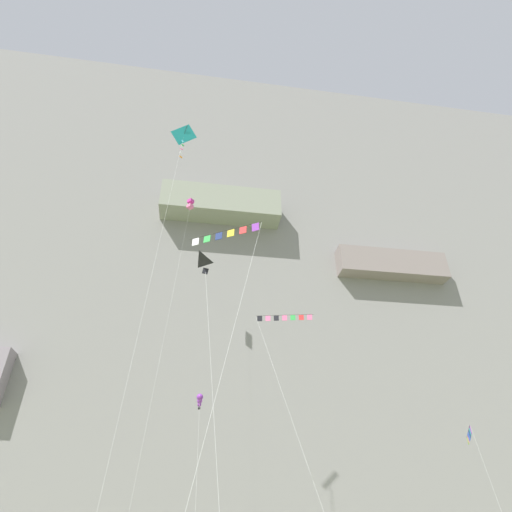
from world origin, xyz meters
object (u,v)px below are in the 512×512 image
at_px(kite_banner_high_center, 224,247).
at_px(kite_banner_far_left, 470,437).
at_px(kite_diamond_mid_right, 183,139).
at_px(kite_box_high_right, 190,206).
at_px(kite_delta_upper_left, 213,275).
at_px(kite_banner_far_right, 286,327).
at_px(kite_windsock_near_cliff, 200,401).

relative_size(kite_banner_high_center, kite_banner_far_left, 1.66).
height_order(kite_diamond_mid_right, kite_box_high_right, kite_diamond_mid_right).
relative_size(kite_diamond_mid_right, kite_banner_far_left, 4.07).
relative_size(kite_delta_upper_left, kite_box_high_right, 0.42).
height_order(kite_banner_far_right, kite_diamond_mid_right, kite_diamond_mid_right).
relative_size(kite_diamond_mid_right, kite_banner_high_center, 2.45).
bearing_deg(kite_banner_far_right, kite_box_high_right, 127.33).
bearing_deg(kite_delta_upper_left, kite_banner_far_right, 51.23).
bearing_deg(kite_delta_upper_left, kite_banner_far_left, 31.59).
bearing_deg(kite_banner_far_right, kite_delta_upper_left, -128.77).
bearing_deg(kite_delta_upper_left, kite_diamond_mid_right, 114.55).
height_order(kite_box_high_right, kite_windsock_near_cliff, kite_box_high_right).
xyz_separation_m(kite_delta_upper_left, kite_banner_far_left, (22.90, 14.08, -5.89)).
bearing_deg(kite_box_high_right, kite_banner_far_right, -52.67).
height_order(kite_box_high_right, kite_banner_high_center, kite_box_high_right).
height_order(kite_diamond_mid_right, kite_banner_high_center, kite_diamond_mid_right).
bearing_deg(kite_banner_far_right, kite_banner_high_center, -115.64).
xyz_separation_m(kite_diamond_mid_right, kite_box_high_right, (0.78, 10.66, 0.43)).
xyz_separation_m(kite_box_high_right, kite_banner_high_center, (3.12, -22.59, -20.69)).
height_order(kite_banner_high_center, kite_banner_far_left, kite_banner_high_center).
distance_m(kite_windsock_near_cliff, kite_banner_far_left, 23.38).
distance_m(kite_delta_upper_left, kite_box_high_right, 27.28).
height_order(kite_delta_upper_left, kite_windsock_near_cliff, kite_delta_upper_left).
bearing_deg(kite_delta_upper_left, kite_box_high_right, 98.57).
xyz_separation_m(kite_banner_far_right, kite_box_high_right, (-8.57, 11.24, 19.74)).
bearing_deg(kite_windsock_near_cliff, kite_delta_upper_left, -90.03).
bearing_deg(kite_banner_far_left, kite_box_high_right, 170.35).
bearing_deg(kite_box_high_right, kite_delta_upper_left, -81.43).
relative_size(kite_box_high_right, kite_banner_far_left, 4.00).
distance_m(kite_banner_far_right, kite_windsock_near_cliff, 12.36).
bearing_deg(kite_windsock_near_cliff, kite_diamond_mid_right, -109.78).
distance_m(kite_diamond_mid_right, kite_banner_high_center, 23.84).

